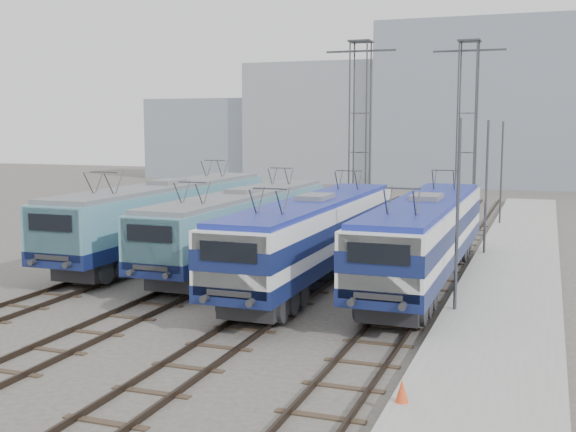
{
  "coord_description": "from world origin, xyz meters",
  "views": [
    {
      "loc": [
        11.51,
        -23.36,
        6.76
      ],
      "look_at": [
        0.53,
        7.0,
        2.67
      ],
      "focal_mm": 45.0,
      "sensor_mm": 36.0,
      "label": 1
    }
  ],
  "objects_px": {
    "catenary_tower_west": "(360,127)",
    "mast_front": "(457,219)",
    "locomotive_center_right": "(314,231)",
    "locomotive_far_right": "(425,232)",
    "mast_rear": "(501,175)",
    "safety_cone": "(402,391)",
    "mast_mid": "(486,190)",
    "locomotive_far_left": "(166,213)",
    "locomotive_center_left": "(241,221)",
    "catenary_tower_east": "(467,127)"
  },
  "relations": [
    {
      "from": "locomotive_far_right",
      "to": "catenary_tower_east",
      "type": "xyz_separation_m",
      "value": [
        -0.25,
        17.3,
        4.35
      ]
    },
    {
      "from": "locomotive_center_right",
      "to": "mast_rear",
      "type": "relative_size",
      "value": 2.54
    },
    {
      "from": "mast_rear",
      "to": "mast_front",
      "type": "bearing_deg",
      "value": -90.0
    },
    {
      "from": "locomotive_center_right",
      "to": "locomotive_far_left",
      "type": "bearing_deg",
      "value": 159.87
    },
    {
      "from": "mast_front",
      "to": "catenary_tower_east",
      "type": "bearing_deg",
      "value": 95.45
    },
    {
      "from": "locomotive_far_left",
      "to": "catenary_tower_east",
      "type": "relative_size",
      "value": 1.54
    },
    {
      "from": "catenary_tower_east",
      "to": "mast_mid",
      "type": "bearing_deg",
      "value": -78.14
    },
    {
      "from": "locomotive_far_left",
      "to": "locomotive_far_right",
      "type": "height_order",
      "value": "locomotive_far_left"
    },
    {
      "from": "locomotive_far_left",
      "to": "locomotive_center_left",
      "type": "xyz_separation_m",
      "value": [
        4.5,
        -0.69,
        -0.14
      ]
    },
    {
      "from": "locomotive_far_right",
      "to": "locomotive_center_left",
      "type": "bearing_deg",
      "value": 171.19
    },
    {
      "from": "mast_rear",
      "to": "safety_cone",
      "type": "bearing_deg",
      "value": -90.17
    },
    {
      "from": "locomotive_far_right",
      "to": "mast_rear",
      "type": "xyz_separation_m",
      "value": [
        1.85,
        19.3,
        1.21
      ]
    },
    {
      "from": "locomotive_center_left",
      "to": "locomotive_far_right",
      "type": "relative_size",
      "value": 0.97
    },
    {
      "from": "mast_rear",
      "to": "safety_cone",
      "type": "height_order",
      "value": "mast_rear"
    },
    {
      "from": "catenary_tower_east",
      "to": "safety_cone",
      "type": "distance_m",
      "value": 31.84
    },
    {
      "from": "mast_rear",
      "to": "locomotive_far_right",
      "type": "bearing_deg",
      "value": -95.48
    },
    {
      "from": "safety_cone",
      "to": "mast_rear",
      "type": "bearing_deg",
      "value": 89.83
    },
    {
      "from": "locomotive_far_right",
      "to": "mast_front",
      "type": "bearing_deg",
      "value": -68.53
    },
    {
      "from": "catenary_tower_east",
      "to": "locomotive_far_right",
      "type": "bearing_deg",
      "value": -89.17
    },
    {
      "from": "catenary_tower_west",
      "to": "safety_cone",
      "type": "bearing_deg",
      "value": -73.76
    },
    {
      "from": "mast_mid",
      "to": "locomotive_center_right",
      "type": "bearing_deg",
      "value": -126.73
    },
    {
      "from": "locomotive_far_left",
      "to": "locomotive_far_right",
      "type": "bearing_deg",
      "value": -8.78
    },
    {
      "from": "locomotive_center_left",
      "to": "catenary_tower_east",
      "type": "height_order",
      "value": "catenary_tower_east"
    },
    {
      "from": "locomotive_far_right",
      "to": "catenary_tower_west",
      "type": "bearing_deg",
      "value": 113.81
    },
    {
      "from": "mast_mid",
      "to": "mast_front",
      "type": "bearing_deg",
      "value": -90.0
    },
    {
      "from": "locomotive_center_left",
      "to": "catenary_tower_west",
      "type": "distance_m",
      "value": 14.77
    },
    {
      "from": "locomotive_center_right",
      "to": "catenary_tower_west",
      "type": "distance_m",
      "value": 17.23
    },
    {
      "from": "locomotive_center_left",
      "to": "mast_mid",
      "type": "distance_m",
      "value": 12.42
    },
    {
      "from": "mast_front",
      "to": "mast_rear",
      "type": "distance_m",
      "value": 24.0
    },
    {
      "from": "locomotive_center_right",
      "to": "locomotive_far_right",
      "type": "bearing_deg",
      "value": 15.11
    },
    {
      "from": "mast_front",
      "to": "safety_cone",
      "type": "height_order",
      "value": "mast_front"
    },
    {
      "from": "locomotive_far_left",
      "to": "safety_cone",
      "type": "height_order",
      "value": "locomotive_far_left"
    },
    {
      "from": "catenary_tower_west",
      "to": "mast_rear",
      "type": "distance_m",
      "value": 9.99
    },
    {
      "from": "locomotive_far_right",
      "to": "catenary_tower_west",
      "type": "distance_m",
      "value": 17.28
    },
    {
      "from": "locomotive_far_right",
      "to": "mast_mid",
      "type": "relative_size",
      "value": 2.56
    },
    {
      "from": "safety_cone",
      "to": "mast_mid",
      "type": "bearing_deg",
      "value": 89.73
    },
    {
      "from": "mast_rear",
      "to": "safety_cone",
      "type": "xyz_separation_m",
      "value": [
        -0.1,
        -33.19,
        -2.93
      ]
    },
    {
      "from": "catenary_tower_west",
      "to": "mast_front",
      "type": "relative_size",
      "value": 1.71
    },
    {
      "from": "locomotive_center_right",
      "to": "mast_mid",
      "type": "distance_m",
      "value": 10.69
    },
    {
      "from": "catenary_tower_east",
      "to": "catenary_tower_west",
      "type": "bearing_deg",
      "value": -162.9
    },
    {
      "from": "locomotive_far_right",
      "to": "mast_front",
      "type": "distance_m",
      "value": 5.2
    },
    {
      "from": "catenary_tower_east",
      "to": "safety_cone",
      "type": "bearing_deg",
      "value": -86.33
    },
    {
      "from": "locomotive_center_left",
      "to": "catenary_tower_east",
      "type": "bearing_deg",
      "value": 61.18
    },
    {
      "from": "locomotive_far_left",
      "to": "catenary_tower_west",
      "type": "height_order",
      "value": "catenary_tower_west"
    },
    {
      "from": "mast_rear",
      "to": "safety_cone",
      "type": "distance_m",
      "value": 33.32
    },
    {
      "from": "locomotive_center_right",
      "to": "safety_cone",
      "type": "bearing_deg",
      "value": -63.76
    },
    {
      "from": "mast_mid",
      "to": "locomotive_center_left",
      "type": "bearing_deg",
      "value": -151.46
    },
    {
      "from": "locomotive_far_left",
      "to": "mast_rear",
      "type": "relative_size",
      "value": 2.65
    },
    {
      "from": "catenary_tower_west",
      "to": "mast_front",
      "type": "distance_m",
      "value": 22.0
    },
    {
      "from": "locomotive_far_left",
      "to": "locomotive_center_right",
      "type": "bearing_deg",
      "value": -20.13
    }
  ]
}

